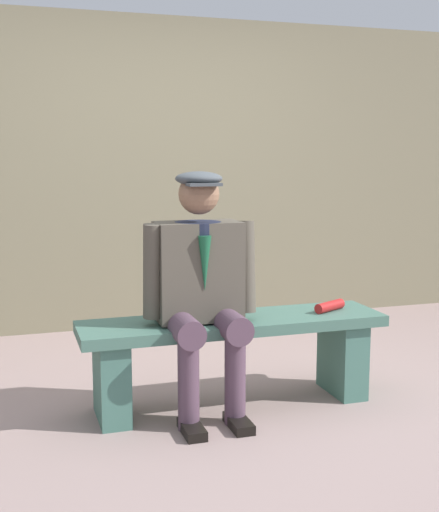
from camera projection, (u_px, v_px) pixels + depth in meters
The scene contains 5 objects.
ground_plane at pixel (233, 405), 3.77m from camera, with size 30.00×30.00×0.00m, color gray.
bench at pixel (233, 347), 3.72m from camera, with size 1.70×0.42×0.50m.
seated_man at pixel (201, 281), 3.54m from camera, with size 0.63×0.56×1.30m.
rolled_magazine at pixel (330, 306), 3.86m from camera, with size 0.06×0.06×0.22m, color #B21E1E.
stadium_wall at pixel (154, 174), 5.49m from camera, with size 12.00×0.24×2.47m, color #7E775C.
Camera 1 is at (1.16, 3.41, 1.39)m, focal length 47.11 mm.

